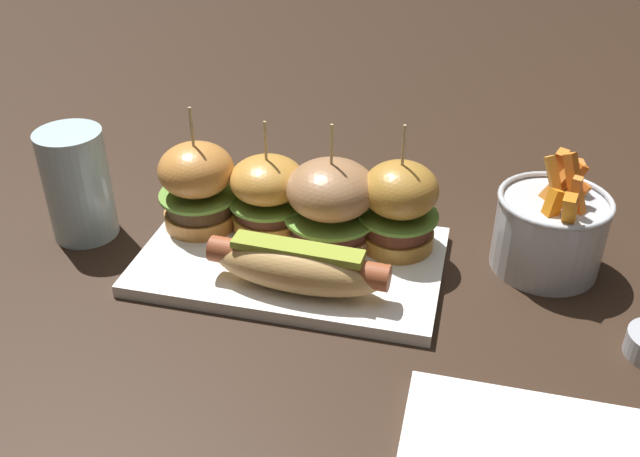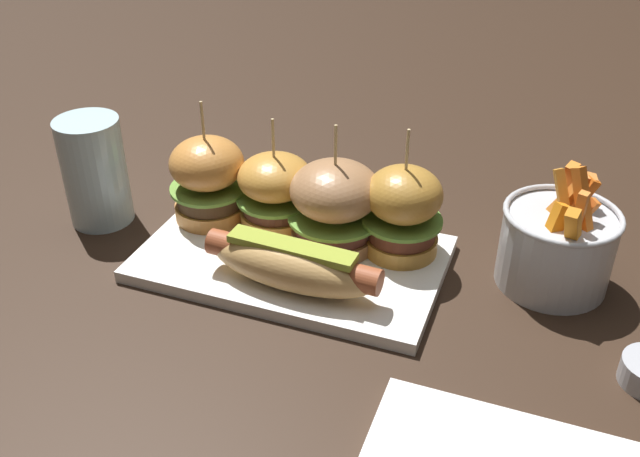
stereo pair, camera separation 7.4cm
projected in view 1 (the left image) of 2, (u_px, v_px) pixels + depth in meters
ground_plane at (291, 266)px, 0.78m from camera, size 3.00×3.00×0.00m
platter_main at (291, 261)px, 0.77m from camera, size 0.33×0.19×0.01m
hot_dog at (298, 266)px, 0.71m from camera, size 0.19×0.06×0.05m
slider_far_left at (198, 185)px, 0.80m from camera, size 0.09×0.09×0.15m
slider_center_left at (268, 194)px, 0.79m from camera, size 0.09×0.09×0.13m
slider_center_right at (331, 203)px, 0.77m from camera, size 0.10×0.10×0.14m
slider_far_right at (399, 205)px, 0.76m from camera, size 0.09×0.09×0.15m
fries_bucket at (550, 230)px, 0.75m from camera, size 0.12×0.12×0.14m
water_glass at (78, 185)px, 0.80m from camera, size 0.07×0.07×0.13m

